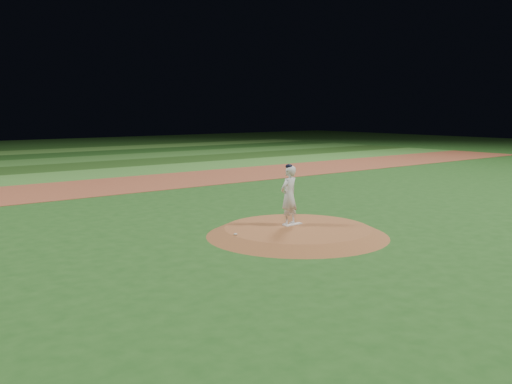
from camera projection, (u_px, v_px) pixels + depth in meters
ground at (297, 235)px, 17.22m from camera, size 120.00×120.00×0.00m
infield_dirt_band at (105, 186)px, 28.06m from camera, size 70.00×6.00×0.02m
outfield_stripe_0 at (64, 176)px, 32.32m from camera, size 70.00×5.00×0.02m
outfield_stripe_1 at (36, 169)px, 36.20m from camera, size 70.00×5.00×0.02m
outfield_stripe_2 at (13, 163)px, 40.07m from camera, size 70.00×5.00×0.02m
pitchers_mound at (297, 231)px, 17.20m from camera, size 5.50×5.50×0.25m
pitching_rubber at (293, 224)px, 17.55m from camera, size 0.66×0.20×0.03m
rosin_bag at (236, 234)px, 16.12m from camera, size 0.10×0.10×0.06m
pitcher_on_mound at (289, 195)px, 17.41m from camera, size 0.74×0.57×1.89m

